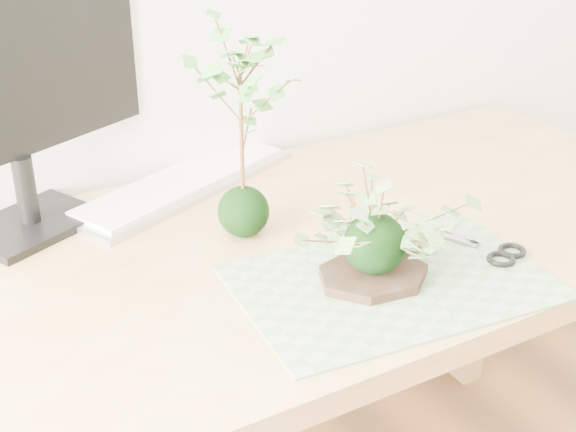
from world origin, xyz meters
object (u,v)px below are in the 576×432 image
Objects in this scene: ivy_kokedama at (376,217)px; keyboard at (183,183)px; monitor at (6,73)px; maple_kokedama at (240,90)px; desk at (278,293)px.

ivy_kokedama is 0.47m from keyboard.
keyboard is at bearing -20.39° from monitor.
monitor reaches higher than maple_kokedama.
maple_kokedama is 0.36m from monitor.
keyboard is 1.02× the size of monitor.
maple_kokedama reaches higher than ivy_kokedama.
maple_kokedama is at bearing -109.74° from keyboard.
maple_kokedama is 0.33m from keyboard.
monitor is at bearing 161.17° from keyboard.
monitor is (-0.32, 0.27, 0.35)m from desk.
keyboard reaches higher than desk.
desk is 4.57× the size of maple_kokedama.
desk is at bearing 111.52° from ivy_kokedama.
monitor reaches higher than keyboard.
desk is 5.18× the size of ivy_kokedama.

